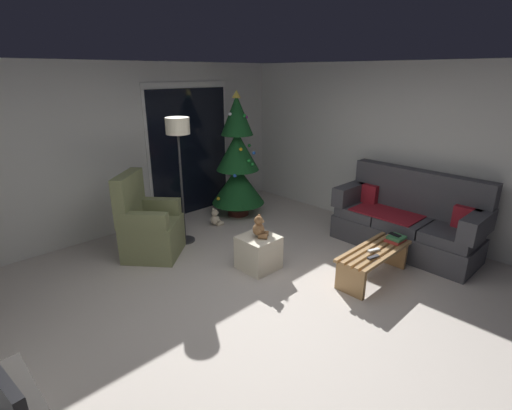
{
  "coord_description": "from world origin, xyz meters",
  "views": [
    {
      "loc": [
        -2.55,
        -2.33,
        2.35
      ],
      "look_at": [
        0.4,
        0.7,
        0.85
      ],
      "focal_mm": 26.42,
      "sensor_mm": 36.0,
      "label": 1
    }
  ],
  "objects": [
    {
      "name": "ground_plane",
      "position": [
        0.0,
        0.0,
        0.0
      ],
      "size": [
        7.0,
        7.0,
        0.0
      ],
      "primitive_type": "plane",
      "color": "#BCB2A8"
    },
    {
      "name": "wall_back",
      "position": [
        0.0,
        3.06,
        1.25
      ],
      "size": [
        5.72,
        0.12,
        2.5
      ],
      "primitive_type": "cube",
      "color": "beige",
      "rests_on": "ground"
    },
    {
      "name": "wall_right",
      "position": [
        2.86,
        0.0,
        1.25
      ],
      "size": [
        0.12,
        6.0,
        2.5
      ],
      "primitive_type": "cube",
      "color": "beige",
      "rests_on": "ground"
    },
    {
      "name": "patio_door_frame",
      "position": [
        1.06,
        2.99,
        1.1
      ],
      "size": [
        1.6,
        0.02,
        2.2
      ],
      "primitive_type": "cube",
      "color": "silver",
      "rests_on": "ground"
    },
    {
      "name": "patio_door_glass",
      "position": [
        1.06,
        2.97,
        1.05
      ],
      "size": [
        1.5,
        0.02,
        2.1
      ],
      "primitive_type": "cube",
      "color": "black",
      "rests_on": "ground"
    },
    {
      "name": "couch",
      "position": [
        2.32,
        -0.33,
        0.4
      ],
      "size": [
        0.81,
        1.95,
        1.08
      ],
      "color": "#3D3D42",
      "rests_on": "ground"
    },
    {
      "name": "coffee_table",
      "position": [
        1.23,
        -0.44,
        0.25
      ],
      "size": [
        1.1,
        0.4,
        0.38
      ],
      "color": "#9E7547",
      "rests_on": "ground"
    },
    {
      "name": "remote_white",
      "position": [
        1.19,
        -0.45,
        0.39
      ],
      "size": [
        0.16,
        0.09,
        0.02
      ],
      "primitive_type": "cube",
      "rotation": [
        0.0,
        0.0,
        1.22
      ],
      "color": "silver",
      "rests_on": "coffee_table"
    },
    {
      "name": "remote_graphite",
      "position": [
        1.03,
        -0.54,
        0.39
      ],
      "size": [
        0.16,
        0.08,
        0.02
      ],
      "primitive_type": "cube",
      "rotation": [
        0.0,
        0.0,
        4.46
      ],
      "color": "#333338",
      "rests_on": "coffee_table"
    },
    {
      "name": "book_stack",
      "position": [
        1.63,
        -0.51,
        0.41
      ],
      "size": [
        0.24,
        0.2,
        0.07
      ],
      "color": "#A32D28",
      "rests_on": "coffee_table"
    },
    {
      "name": "cell_phone",
      "position": [
        1.65,
        -0.48,
        0.45
      ],
      "size": [
        0.09,
        0.15,
        0.01
      ],
      "primitive_type": "cube",
      "rotation": [
        0.0,
        0.0,
        -0.16
      ],
      "color": "black",
      "rests_on": "book_stack"
    },
    {
      "name": "christmas_tree",
      "position": [
        1.52,
        2.29,
        0.92
      ],
      "size": [
        0.91,
        0.9,
        2.08
      ],
      "color": "#4C1E19",
      "rests_on": "ground"
    },
    {
      "name": "armchair",
      "position": [
        -0.36,
        1.97,
        0.4
      ],
      "size": [
        0.97,
        0.97,
        1.13
      ],
      "color": "olive",
      "rests_on": "ground"
    },
    {
      "name": "floor_lamp",
      "position": [
        0.23,
        2.01,
        1.51
      ],
      "size": [
        0.32,
        0.32,
        1.78
      ],
      "color": "#2D2D30",
      "rests_on": "ground"
    },
    {
      "name": "ottoman",
      "position": [
        0.43,
        0.69,
        0.21
      ],
      "size": [
        0.44,
        0.44,
        0.43
      ],
      "primitive_type": "cube",
      "color": "beige",
      "rests_on": "ground"
    },
    {
      "name": "teddy_bear_chestnut",
      "position": [
        0.44,
        0.68,
        0.55
      ],
      "size": [
        0.21,
        0.22,
        0.29
      ],
      "color": "brown",
      "rests_on": "ottoman"
    },
    {
      "name": "teddy_bear_cream_by_tree",
      "position": [
        0.92,
        2.17,
        0.12
      ],
      "size": [
        0.2,
        0.2,
        0.29
      ],
      "color": "beige",
      "rests_on": "ground"
    }
  ]
}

